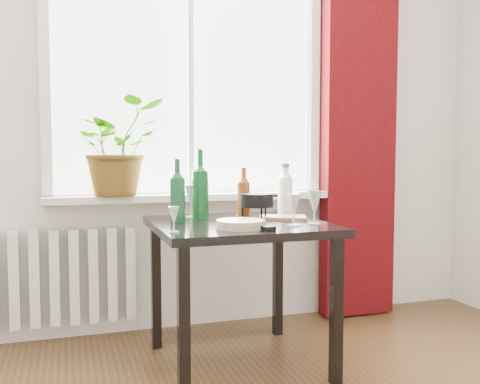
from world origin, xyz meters
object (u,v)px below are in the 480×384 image
object	(u,v)px
radiator	(64,277)
fondue_pot	(256,206)
wine_bottle_left	(178,190)
plate_stack	(241,224)
potted_plant	(118,147)
bottle_amber	(244,192)
table	(239,240)
wineglass_front_left	(174,219)
wine_bottle_right	(200,183)
wineglass_back_left	(192,201)
cleaning_bottle	(285,188)
wineglass_back_center	(243,199)
wineglass_far_right	(315,207)
cutting_board	(283,217)
tv_remote	(259,227)
wineglass_front_right	(294,209)

from	to	relation	value
radiator	fondue_pot	xyz separation A→B (m)	(0.97, -0.56, 0.43)
wine_bottle_left	plate_stack	size ratio (longest dim) A/B	1.38
potted_plant	bottle_amber	distance (m)	0.78
table	wineglass_front_left	xyz separation A→B (m)	(-0.38, -0.26, 0.15)
wine_bottle_right	wineglass_back_left	bearing A→B (deg)	124.74
radiator	bottle_amber	xyz separation A→B (m)	(0.94, -0.45, 0.50)
cleaning_bottle	wineglass_back_center	bearing A→B (deg)	-175.40
wineglass_far_right	plate_stack	size ratio (longest dim) A/B	0.72
potted_plant	plate_stack	world-z (taller)	potted_plant
cleaning_bottle	fondue_pot	bearing A→B (deg)	-141.49
wineglass_far_right	fondue_pot	xyz separation A→B (m)	(-0.20, 0.27, -0.02)
wine_bottle_right	cutting_board	bearing A→B (deg)	-19.13
wineglass_far_right	wineglass_back_center	xyz separation A→B (m)	(-0.22, 0.45, 0.01)
wineglass_back_left	wine_bottle_right	bearing A→B (deg)	-55.26
table	wineglass_far_right	distance (m)	0.42
wineglass_far_right	wineglass_back_center	size ratio (longest dim) A/B	0.91
wineglass_far_right	tv_remote	bearing A→B (deg)	-168.50
radiator	wineglass_front_left	bearing A→B (deg)	-62.23
wineglass_far_right	wineglass_back_center	world-z (taller)	wineglass_back_center
bottle_amber	fondue_pot	world-z (taller)	bottle_amber
wineglass_far_right	plate_stack	xyz separation A→B (m)	(-0.39, -0.02, -0.07)
radiator	plate_stack	size ratio (longest dim) A/B	3.38
wineglass_far_right	cutting_board	size ratio (longest dim) A/B	0.69
wine_bottle_left	plate_stack	world-z (taller)	wine_bottle_left
wine_bottle_right	bottle_amber	distance (m)	0.24
wineglass_back_center	potted_plant	bearing A→B (deg)	154.11
wineglass_back_left	wineglass_far_right	bearing A→B (deg)	-42.09
table	wine_bottle_left	size ratio (longest dim) A/B	2.60
wineglass_front_right	plate_stack	size ratio (longest dim) A/B	0.67
wineglass_front_right	tv_remote	world-z (taller)	wineglass_front_right
plate_stack	bottle_amber	bearing A→B (deg)	69.77
wine_bottle_left	tv_remote	size ratio (longest dim) A/B	1.74
radiator	cutting_board	bearing A→B (deg)	-26.78
bottle_amber	wineglass_back_left	world-z (taller)	bottle_amber
wineglass_far_right	wineglass_back_left	xyz separation A→B (m)	(-0.51, 0.46, 0.01)
potted_plant	wineglass_back_center	size ratio (longest dim) A/B	2.95
potted_plant	wine_bottle_right	bearing A→B (deg)	-41.51
wineglass_back_center	tv_remote	distance (m)	0.53
cleaning_bottle	fondue_pot	world-z (taller)	cleaning_bottle
table	wineglass_back_center	bearing A→B (deg)	67.10
wine_bottle_right	wineglass_far_right	distance (m)	0.63
potted_plant	wine_bottle_right	size ratio (longest dim) A/B	1.47
table	wineglass_front_left	distance (m)	0.49
wineglass_front_right	plate_stack	bearing A→B (deg)	179.71
wineglass_back_center	wineglass_front_right	bearing A→B (deg)	-77.75
bottle_amber	wineglass_front_right	distance (m)	0.42
wineglass_far_right	cutting_board	world-z (taller)	wineglass_far_right
fondue_pot	cleaning_bottle	bearing A→B (deg)	40.03
wineglass_front_left	plate_stack	size ratio (longest dim) A/B	0.49
bottle_amber	cutting_board	xyz separation A→B (m)	(0.18, -0.12, -0.13)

